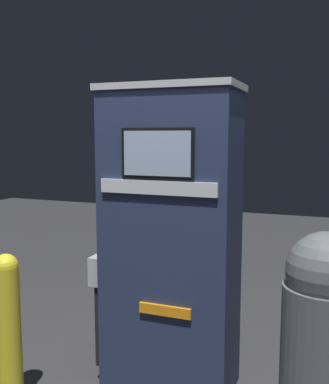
% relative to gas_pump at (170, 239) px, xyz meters
% --- Properties ---
extents(gas_pump, '(0.93, 0.48, 1.94)m').
position_rel_gas_pump_xyz_m(gas_pump, '(0.00, 0.00, 0.00)').
color(gas_pump, '#232D4C').
rests_on(gas_pump, ground_plane).
extents(safety_bollard, '(0.15, 0.15, 0.93)m').
position_rel_gas_pump_xyz_m(safety_bollard, '(-0.84, -0.56, -0.48)').
color(safety_bollard, yellow).
rests_on(safety_bollard, ground_plane).
extents(trash_bin, '(0.44, 0.44, 1.15)m').
position_rel_gas_pump_xyz_m(trash_bin, '(0.95, -0.27, -0.38)').
color(trash_bin, '#51565B').
rests_on(trash_bin, ground_plane).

